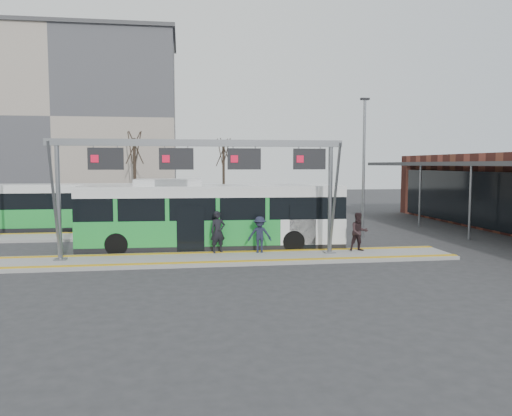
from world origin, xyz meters
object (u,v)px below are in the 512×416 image
Objects in this scene: gantry at (203,163)px; passenger_a at (218,232)px; passenger_c at (260,235)px; hero_bus at (212,217)px; passenger_b at (359,232)px.

gantry is 3.36m from passenger_a.
passenger_a is at bearing -178.53° from passenger_c.
gantry is 3.78m from hero_bus.
hero_bus reaches higher than passenger_b.
gantry reaches higher than passenger_c.
gantry is 7.11× the size of passenger_b.
hero_bus is 1.84m from passenger_a.
gantry is 8.05m from passenger_b.
passenger_b is (7.36, 0.30, -3.24)m from gantry.
passenger_c is at bearing -23.93° from passenger_a.
passenger_a is at bearing 173.66° from passenger_b.
gantry is at bearing -99.31° from hero_bus.
hero_bus reaches higher than passenger_c.
passenger_a is 1.96m from passenger_c.
passenger_c is (2.64, 0.58, -3.31)m from gantry.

